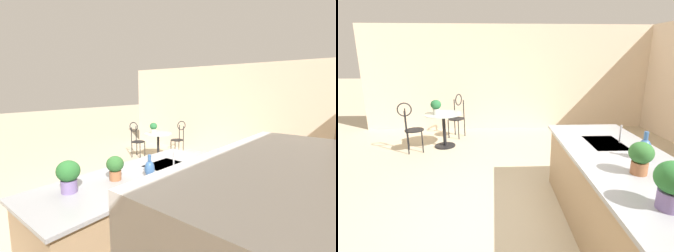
% 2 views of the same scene
% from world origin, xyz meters
% --- Properties ---
extents(ground_plane, '(40.00, 40.00, 0.00)m').
position_xyz_m(ground_plane, '(0.00, 0.00, 0.00)').
color(ground_plane, beige).
extents(wall_left_window, '(0.12, 7.80, 2.70)m').
position_xyz_m(wall_left_window, '(-4.26, 0.00, 1.35)').
color(wall_left_window, beige).
rests_on(wall_left_window, ground).
extents(kitchen_island, '(2.80, 1.06, 0.92)m').
position_xyz_m(kitchen_island, '(0.30, 0.85, 0.46)').
color(kitchen_island, tan).
rests_on(kitchen_island, ground).
extents(bistro_table, '(0.80, 0.80, 0.74)m').
position_xyz_m(bistro_table, '(-2.78, -1.59, 0.45)').
color(bistro_table, black).
rests_on(bistro_table, ground).
extents(chair_near_window, '(0.47, 0.52, 1.04)m').
position_xyz_m(chair_near_window, '(-2.50, -2.20, 0.57)').
color(chair_near_window, black).
rests_on(chair_near_window, ground).
extents(chair_by_island, '(0.52, 0.50, 1.04)m').
position_xyz_m(chair_by_island, '(-3.51, -1.40, 0.57)').
color(chair_by_island, black).
rests_on(chair_by_island, ground).
extents(sink_faucet, '(0.02, 0.02, 0.22)m').
position_xyz_m(sink_faucet, '(-0.25, 1.03, 1.03)').
color(sink_faucet, '#B2B5BA').
rests_on(sink_faucet, kitchen_island).
extents(potted_plant_on_table, '(0.22, 0.22, 0.31)m').
position_xyz_m(potted_plant_on_table, '(-2.72, -1.72, 0.92)').
color(potted_plant_on_table, beige).
rests_on(potted_plant_on_table, bistro_table).
extents(potted_plant_counter_near, '(0.21, 0.21, 0.30)m').
position_xyz_m(potted_plant_counter_near, '(0.60, 0.80, 1.09)').
color(potted_plant_counter_near, '#9E603D').
rests_on(potted_plant_counter_near, kitchen_island).
extents(potted_plant_counter_far, '(0.25, 0.25, 0.35)m').
position_xyz_m(potted_plant_counter_far, '(1.15, 0.71, 1.12)').
color(potted_plant_counter_far, '#7A669E').
rests_on(potted_plant_counter_far, kitchen_island).
extents(vase_on_counter, '(0.13, 0.13, 0.29)m').
position_xyz_m(vase_on_counter, '(0.25, 1.04, 1.03)').
color(vase_on_counter, '#386099').
rests_on(vase_on_counter, kitchen_island).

